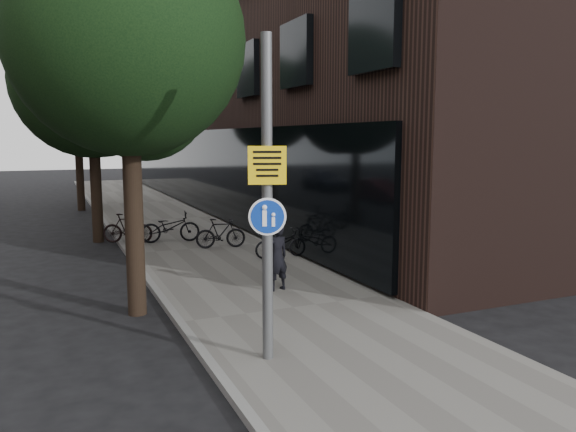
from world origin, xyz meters
TOP-DOWN VIEW (x-y plane):
  - ground at (0.00, 0.00)m, footprint 120.00×120.00m
  - sidewalk at (0.25, 10.00)m, footprint 4.50×60.00m
  - curb_edge at (-2.00, 10.00)m, footprint 0.15×60.00m
  - building_right_dark_brick at (8.50, 22.00)m, footprint 12.00×40.00m
  - street_tree_near at (-2.53, 4.64)m, footprint 4.40×4.40m
  - street_tree_mid at (-2.53, 13.14)m, footprint 5.00×5.00m
  - street_tree_far at (-2.53, 22.14)m, footprint 5.00×5.00m
  - signpost at (-1.15, 1.12)m, footprint 0.54×0.21m
  - pedestrian at (0.44, 4.64)m, footprint 0.61×0.47m
  - parked_bike_facade_near at (1.84, 7.75)m, footprint 1.54×0.56m
  - parked_bike_facade_far at (0.69, 9.77)m, footprint 1.56×0.68m
  - parked_bike_curb_near at (-0.52, 11.36)m, footprint 1.94×0.89m
  - parked_bike_curb_far at (-1.80, 11.77)m, footprint 1.63×0.99m

SIDE VIEW (x-z plane):
  - ground at x=0.00m, z-range 0.00..0.00m
  - sidewalk at x=0.25m, z-range 0.00..0.12m
  - curb_edge at x=-2.00m, z-range 0.00..0.13m
  - parked_bike_facade_near at x=1.84m, z-range 0.12..0.93m
  - parked_bike_facade_far at x=0.69m, z-range 0.12..1.03m
  - parked_bike_curb_far at x=-1.80m, z-range 0.12..1.07m
  - parked_bike_curb_near at x=-0.52m, z-range 0.12..1.10m
  - pedestrian at x=0.44m, z-range 0.12..1.61m
  - signpost at x=-1.15m, z-range 0.14..4.96m
  - street_tree_near at x=-2.53m, z-range 1.36..8.86m
  - street_tree_mid at x=-2.53m, z-range 1.21..9.01m
  - street_tree_far at x=-2.53m, z-range 1.21..9.01m
  - building_right_dark_brick at x=8.50m, z-range 0.00..18.00m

